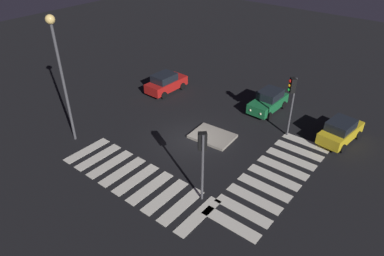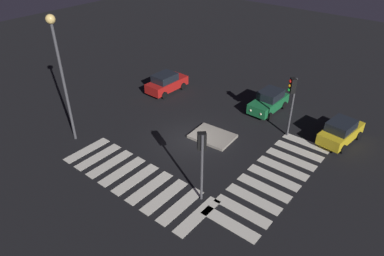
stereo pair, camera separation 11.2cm
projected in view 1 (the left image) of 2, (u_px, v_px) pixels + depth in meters
name	position (u px, v px, depth m)	size (l,w,h in m)	color
ground_plane	(192.00, 140.00, 23.74)	(80.00, 80.00, 0.00)	black
traffic_island	(212.00, 136.00, 24.02)	(2.99, 2.33, 0.18)	gray
car_red	(166.00, 83.00, 29.77)	(1.87, 3.84, 1.65)	red
car_green	(268.00, 101.00, 26.93)	(1.84, 3.78, 1.63)	#196B38
car_yellow	(341.00, 131.00, 23.29)	(2.10, 3.85, 1.62)	gold
traffic_light_east	(202.00, 150.00, 17.41)	(0.54, 0.54, 4.13)	#47474C
traffic_light_north	(292.00, 93.00, 22.60)	(0.54, 0.54, 4.29)	#47474C
street_lamp	(59.00, 61.00, 20.94)	(0.56, 0.56, 8.37)	#47474C
crosswalk_near	(136.00, 179.00, 20.29)	(9.90, 3.20, 0.02)	silver
crosswalk_side	(274.00, 177.00, 20.45)	(3.20, 9.90, 0.02)	silver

